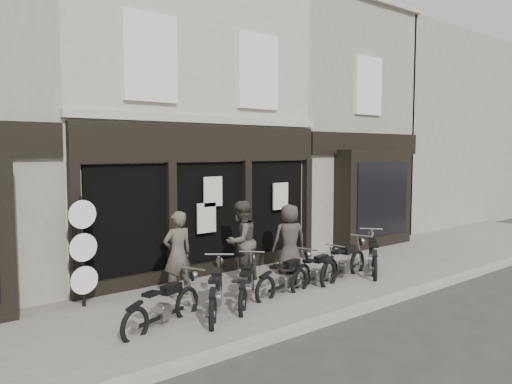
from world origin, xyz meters
TOP-DOWN VIEW (x-y plane):
  - ground_plane at (0.00, 0.00)m, footprint 90.00×90.00m
  - pavement at (0.00, 0.90)m, footprint 30.00×4.20m
  - kerb at (0.00, -1.25)m, footprint 30.00×0.25m
  - central_building at (0.00, 5.95)m, footprint 7.30×6.22m
  - neighbour_right at (6.35, 5.90)m, footprint 5.60×6.73m
  - filler_right at (14.50, 6.00)m, footprint 11.00×6.00m
  - motorcycle_0 at (-2.79, 0.35)m, footprint 1.98×1.00m
  - motorcycle_1 at (-1.64, 0.34)m, footprint 1.65×1.90m
  - motorcycle_2 at (-0.76, 0.47)m, footprint 1.68×1.66m
  - motorcycle_3 at (0.32, 0.45)m, footprint 2.04×0.71m
  - motorcycle_4 at (1.35, 0.49)m, footprint 1.96×0.65m
  - motorcycle_5 at (2.30, 0.45)m, footprint 2.21×0.83m
  - motorcycle_6 at (3.46, 0.46)m, footprint 1.91×1.71m
  - man_left at (-1.64, 1.78)m, footprint 0.69×0.46m
  - man_centre at (0.16, 1.86)m, footprint 1.09×0.93m
  - man_right at (1.60, 1.68)m, footprint 1.02×0.83m
  - advert_sign_post at (-3.51, 2.33)m, footprint 0.58×0.37m

SIDE VIEW (x-z plane):
  - ground_plane at x=0.00m, z-range 0.00..0.00m
  - pavement at x=0.00m, z-range 0.00..0.12m
  - kerb at x=0.00m, z-range 0.00..0.13m
  - motorcycle_4 at x=1.35m, z-range -0.10..0.85m
  - motorcycle_3 at x=0.32m, z-range -0.10..0.88m
  - motorcycle_0 at x=-2.79m, z-range -0.10..0.89m
  - motorcycle_2 at x=-0.76m, z-range -0.10..0.91m
  - motorcycle_5 at x=2.30m, z-range -0.11..0.96m
  - motorcycle_1 at x=-1.64m, z-range -0.11..0.98m
  - motorcycle_6 at x=3.46m, z-range -0.11..0.99m
  - man_right at x=1.60m, z-range 0.12..1.91m
  - man_left at x=-1.64m, z-range 0.12..1.98m
  - man_centre at x=0.16m, z-range 0.12..2.08m
  - advert_sign_post at x=-3.51m, z-range -0.03..2.34m
  - neighbour_right at x=6.35m, z-range -0.13..8.21m
  - central_building at x=0.00m, z-range -0.09..8.25m
  - filler_right at x=14.50m, z-range 0.00..8.20m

